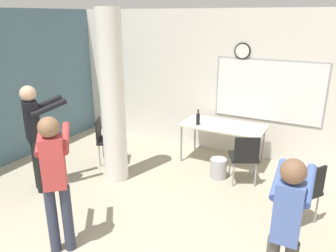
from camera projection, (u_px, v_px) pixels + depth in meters
The scene contains 11 objects.
wall_back at pixel (231, 84), 6.37m from camera, with size 8.00×0.15×2.80m.
support_pillar at pixel (113, 99), 5.23m from camera, with size 0.39×0.39×2.80m.
folding_table at pixel (223, 128), 6.08m from camera, with size 1.51×0.78×0.74m.
bottle_on_table at pixel (198, 119), 6.05m from camera, with size 0.07×0.07×0.29m.
waste_bin at pixel (218, 168), 5.65m from camera, with size 0.29×0.29×0.35m.
chair_near_pillar at pixel (106, 137), 6.12m from camera, with size 0.60×0.60×0.87m.
chair_mid_room at pixel (303, 189), 4.31m from camera, with size 0.61×0.61×0.87m.
chair_table_right at pixel (244, 155), 5.34m from camera, with size 0.59×0.59×0.87m.
person_playing_side at pixel (286, 226), 2.87m from camera, with size 0.35×0.62×1.58m.
person_playing_front at pixel (55, 175), 3.66m from camera, with size 0.63×0.65×1.68m.
person_watching_back at pixel (35, 131), 5.00m from camera, with size 0.59×0.69×1.71m.
Camera 1 is at (1.86, -1.09, 2.69)m, focal length 35.00 mm.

